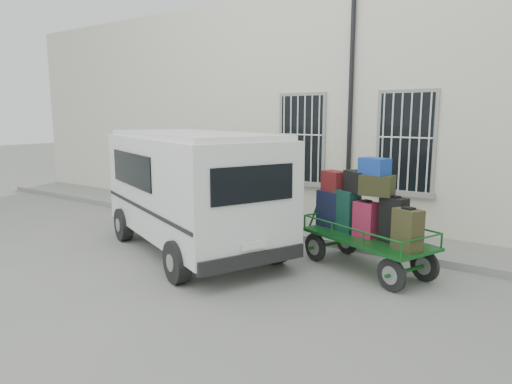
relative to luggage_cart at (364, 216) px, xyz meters
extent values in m
plane|color=slate|center=(-2.40, -0.42, -1.02)|extent=(80.00, 80.00, 0.00)
cube|color=beige|center=(-2.40, 5.08, 1.98)|extent=(24.00, 5.00, 6.00)
cylinder|color=black|center=(-1.45, 2.50, 1.78)|extent=(0.11, 0.11, 5.60)
cube|color=black|center=(-2.80, 2.56, 1.23)|extent=(1.20, 0.08, 2.20)
cube|color=gray|center=(-2.80, 2.54, 0.07)|extent=(1.45, 0.22, 0.12)
cube|color=black|center=(-0.10, 2.56, 1.23)|extent=(1.20, 0.08, 2.20)
cube|color=gray|center=(-0.10, 2.54, 0.07)|extent=(1.45, 0.22, 0.12)
cube|color=slate|center=(-2.40, 1.78, -0.95)|extent=(24.00, 1.70, 0.15)
cylinder|color=black|center=(-0.95, -0.09, -0.74)|extent=(0.55, 0.27, 0.56)
cylinder|color=gray|center=(-0.95, -0.09, -0.74)|extent=(0.32, 0.21, 0.31)
cylinder|color=black|center=(-0.64, 0.70, -0.74)|extent=(0.55, 0.27, 0.56)
cylinder|color=gray|center=(-0.64, 0.70, -0.74)|extent=(0.32, 0.21, 0.31)
cylinder|color=black|center=(0.82, -0.79, -0.74)|extent=(0.55, 0.27, 0.56)
cylinder|color=gray|center=(0.82, -0.79, -0.74)|extent=(0.32, 0.21, 0.31)
cylinder|color=black|center=(1.14, 0.00, -0.74)|extent=(0.55, 0.27, 0.56)
cylinder|color=gray|center=(1.14, 0.00, -0.74)|extent=(0.32, 0.21, 0.31)
cube|color=#12521C|center=(0.09, -0.05, -0.41)|extent=(2.70, 1.95, 0.06)
cylinder|color=#12521C|center=(-1.31, 0.51, -0.24)|extent=(0.32, 0.16, 0.63)
cube|color=black|center=(-0.82, 0.32, -0.02)|extent=(0.64, 0.49, 0.72)
cube|color=black|center=(-0.82, 0.32, 0.36)|extent=(0.27, 0.23, 0.03)
cube|color=#0D302A|center=(-0.39, 0.13, 0.02)|extent=(0.55, 0.47, 0.79)
cube|color=black|center=(-0.39, 0.13, 0.43)|extent=(0.23, 0.20, 0.03)
cube|color=maroon|center=(0.06, -0.08, -0.05)|extent=(0.46, 0.35, 0.66)
cube|color=black|center=(0.06, -0.08, 0.29)|extent=(0.20, 0.18, 0.03)
cube|color=black|center=(0.59, -0.12, 0.02)|extent=(0.52, 0.38, 0.80)
cube|color=black|center=(0.59, -0.12, 0.44)|extent=(0.22, 0.18, 0.03)
cube|color=#36321B|center=(0.94, -0.46, -0.03)|extent=(0.54, 0.47, 0.69)
cube|color=black|center=(0.94, -0.46, 0.33)|extent=(0.22, 0.21, 0.03)
cube|color=#541710|center=(-0.78, 0.33, 0.54)|extent=(0.57, 0.48, 0.40)
cube|color=black|center=(-0.18, 0.13, 0.61)|extent=(0.68, 0.64, 0.39)
cube|color=black|center=(0.26, -0.10, 0.60)|extent=(0.59, 0.39, 0.36)
cube|color=navy|center=(0.17, -0.04, 0.93)|extent=(0.59, 0.48, 0.29)
cube|color=white|center=(-3.40, -0.98, 0.39)|extent=(5.30, 3.82, 1.99)
cube|color=white|center=(-3.40, -0.98, 1.43)|extent=(5.04, 3.58, 0.11)
cube|color=black|center=(-5.63, -0.05, 0.78)|extent=(0.89, 1.76, 0.83)
cube|color=black|center=(-4.42, -1.70, 0.73)|extent=(2.26, 0.98, 0.69)
cube|color=black|center=(-1.14, -1.92, 0.73)|extent=(0.64, 1.45, 0.61)
cube|color=black|center=(-1.15, -1.92, -0.55)|extent=(0.89, 1.93, 0.24)
cube|color=white|center=(-1.11, -1.94, -0.29)|extent=(0.21, 0.44, 0.13)
cylinder|color=black|center=(-5.27, -1.30, -0.65)|extent=(0.79, 0.51, 0.75)
cylinder|color=black|center=(-4.49, 0.58, -0.65)|extent=(0.79, 0.51, 0.75)
cylinder|color=black|center=(-2.31, -2.54, -0.65)|extent=(0.79, 0.51, 0.75)
cylinder|color=black|center=(-1.53, -0.66, -0.65)|extent=(0.79, 0.51, 0.75)
camera|label=1|loc=(3.14, -7.87, 1.83)|focal=32.00mm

